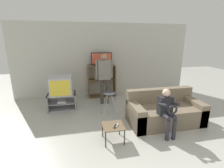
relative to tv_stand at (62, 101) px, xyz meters
The scene contains 12 objects.
wall_back 2.13m from the tv_stand, 35.43° to the left, with size 6.40×0.06×2.60m.
tv_stand is the anchor object (origin of this frame).
television_main 0.50m from the tv_stand, 44.79° to the right, with size 0.62×0.66×0.52m.
media_shelf 1.61m from the tv_stand, 31.42° to the left, with size 0.98×0.37×1.15m.
television_flat 1.93m from the tv_stand, 31.00° to the left, with size 0.73×0.20×0.44m.
folding_stool 1.57m from the tv_stand, 32.79° to the right, with size 0.43×0.38×0.67m.
snack_table 2.27m from the tv_stand, 59.54° to the right, with size 0.42×0.42×0.35m.
remote_control_black 2.33m from the tv_stand, 59.47° to the right, with size 0.04×0.14×0.02m, color #232328.
remote_control_white 2.33m from the tv_stand, 58.61° to the right, with size 0.04×0.14×0.02m, color silver.
couch 2.95m from the tv_stand, 29.62° to the right, with size 1.77×0.87×0.81m.
person_standing_adult 1.52m from the tv_stand, ahead, with size 0.53×0.20×1.61m.
person_seated_child 3.06m from the tv_stand, 40.11° to the right, with size 0.33×0.43×1.02m.
Camera 1 is at (-1.00, -1.73, 2.02)m, focal length 26.00 mm.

